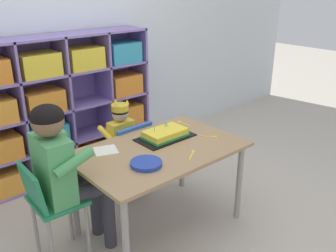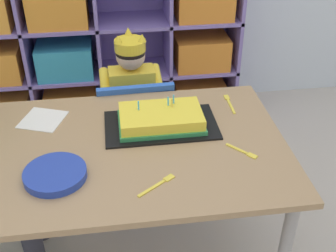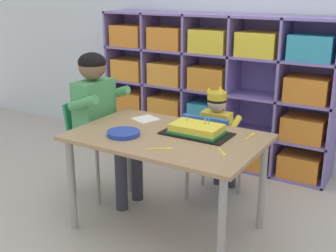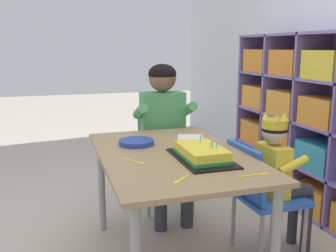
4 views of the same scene
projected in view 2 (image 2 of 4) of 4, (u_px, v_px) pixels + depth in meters
storage_cubby_shelf at (56, 30)px, 2.52m from camera, size 2.09×0.32×1.28m
activity_table at (125, 162)px, 1.57m from camera, size 1.15×0.74×0.64m
classroom_chair_blue at (135, 125)px, 2.08m from camera, size 0.37×0.37×0.67m
child_with_crown at (132, 91)px, 2.11m from camera, size 0.30×0.31×0.83m
birthday_cake_on_tray at (161, 120)px, 1.62m from camera, size 0.42×0.24×0.10m
paper_plate_stack at (55, 174)px, 1.38m from camera, size 0.20×0.20×0.03m
paper_napkin_square at (43, 120)px, 1.67m from camera, size 0.20×0.20×0.00m
fork_at_table_front_edge at (244, 152)px, 1.50m from camera, size 0.09×0.10×0.00m
fork_near_cake_tray at (229, 103)px, 1.78m from camera, size 0.02×0.15×0.00m
fork_scattered_mid_table at (159, 184)px, 1.36m from camera, size 0.13×0.10×0.00m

